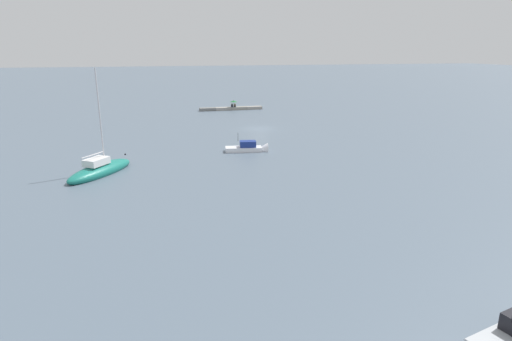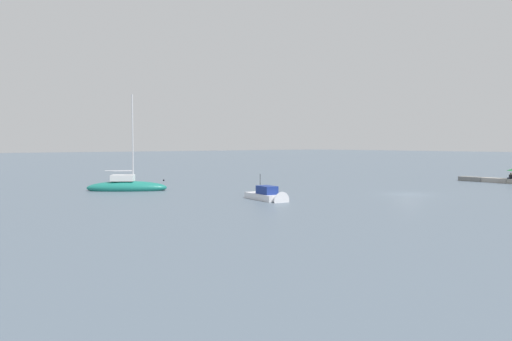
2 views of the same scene
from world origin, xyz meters
The scene contains 7 objects.
ground_plane centered at (0.00, 0.00, 0.00)m, with size 500.00×500.00×0.00m, color slate.
seawall_pier centered at (0.00, -21.14, 0.28)m, with size 12.37×1.42×0.57m.
person_seated_brown_left centered at (-0.77, -21.13, 0.82)m, with size 0.45×0.64×0.73m.
person_seated_dark_right centered at (-0.21, -21.12, 0.82)m, with size 0.45×0.64×0.73m.
umbrella_open_green centered at (-0.50, -21.05, 1.70)m, with size 1.47×1.47×1.31m.
sailboat_teal_near centered at (20.79, 19.12, 0.40)m, with size 6.72×8.02×10.29m.
motorboat_white_mid centered at (4.66, 13.65, 0.29)m, with size 5.13×2.28×2.78m.
Camera 1 is at (16.14, 60.27, 11.48)m, focal length 29.61 mm.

